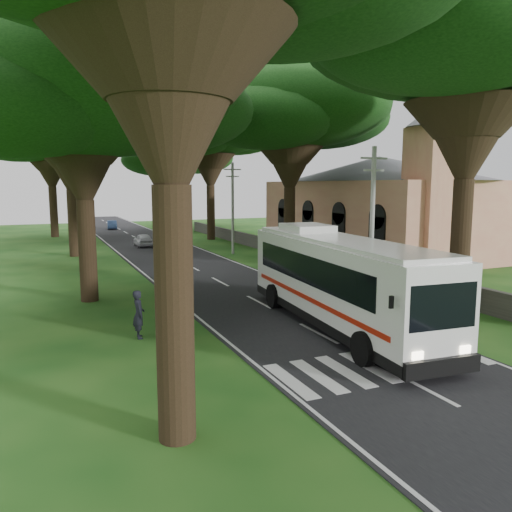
% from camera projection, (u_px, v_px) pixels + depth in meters
% --- Properties ---
extents(ground, '(140.00, 140.00, 0.00)m').
position_uv_depth(ground, '(346.00, 348.00, 18.64)').
color(ground, '#154614').
rests_on(ground, ground).
extents(road, '(8.00, 120.00, 0.04)m').
position_uv_depth(road, '(175.00, 259.00, 41.31)').
color(road, black).
rests_on(road, ground).
extents(crosswalk, '(8.00, 3.00, 0.01)m').
position_uv_depth(crosswalk, '(379.00, 366.00, 16.83)').
color(crosswalk, silver).
rests_on(crosswalk, ground).
extents(property_wall, '(0.35, 50.00, 1.20)m').
position_uv_depth(property_wall, '(278.00, 248.00, 43.90)').
color(property_wall, '#383533').
rests_on(property_wall, ground).
extents(church, '(14.00, 24.00, 11.60)m').
position_uv_depth(church, '(379.00, 198.00, 44.59)').
color(church, tan).
rests_on(church, ground).
extents(pole_near, '(1.60, 0.24, 8.00)m').
position_uv_depth(pole_near, '(372.00, 222.00, 25.68)').
color(pole_near, gray).
rests_on(pole_near, ground).
extents(pole_mid, '(1.60, 0.24, 8.00)m').
position_uv_depth(pole_mid, '(233.00, 207.00, 43.81)').
color(pole_mid, gray).
rests_on(pole_mid, ground).
extents(pole_far, '(1.60, 0.24, 8.00)m').
position_uv_depth(pole_far, '(175.00, 200.00, 61.94)').
color(pole_far, gray).
rests_on(pole_far, ground).
extents(tree_l_mida, '(16.07, 16.07, 14.15)m').
position_uv_depth(tree_l_mida, '(80.00, 91.00, 24.83)').
color(tree_l_mida, black).
rests_on(tree_l_mida, ground).
extents(tree_l_midb, '(13.77, 13.77, 14.54)m').
position_uv_depth(tree_l_midb, '(68.00, 119.00, 41.24)').
color(tree_l_midb, black).
rests_on(tree_l_midb, ground).
extents(tree_l_far, '(15.79, 15.79, 15.40)m').
position_uv_depth(tree_l_far, '(49.00, 133.00, 57.09)').
color(tree_l_far, black).
rests_on(tree_l_far, ground).
extents(tree_r_near, '(15.50, 15.50, 16.30)m').
position_uv_depth(tree_r_near, '(473.00, 26.00, 21.62)').
color(tree_r_near, black).
rests_on(tree_r_near, ground).
extents(tree_r_mida, '(15.35, 15.35, 15.25)m').
position_uv_depth(tree_r_mida, '(290.00, 108.00, 38.28)').
color(tree_r_mida, black).
rests_on(tree_r_mida, ground).
extents(tree_r_midb, '(14.75, 14.75, 15.47)m').
position_uv_depth(tree_r_midb, '(210.00, 128.00, 54.35)').
color(tree_r_midb, black).
rests_on(tree_r_midb, ground).
extents(tree_r_far, '(14.79, 14.79, 13.74)m').
position_uv_depth(tree_r_far, '(177.00, 154.00, 71.31)').
color(tree_r_far, black).
rests_on(tree_r_far, ground).
extents(coach_bus, '(3.90, 13.28, 3.86)m').
position_uv_depth(coach_bus, '(338.00, 280.00, 21.11)').
color(coach_bus, silver).
rests_on(coach_bus, ground).
extents(distant_car_a, '(1.59, 3.77, 1.27)m').
position_uv_depth(distant_car_a, '(143.00, 240.00, 49.47)').
color(distant_car_a, silver).
rests_on(distant_car_a, road).
extents(distant_car_b, '(1.62, 3.67, 1.17)m').
position_uv_depth(distant_car_b, '(112.00, 225.00, 68.92)').
color(distant_car_b, navy).
rests_on(distant_car_b, road).
extents(pedestrian, '(0.49, 0.72, 1.94)m').
position_uv_depth(pedestrian, '(139.00, 314.00, 19.78)').
color(pedestrian, black).
rests_on(pedestrian, ground).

